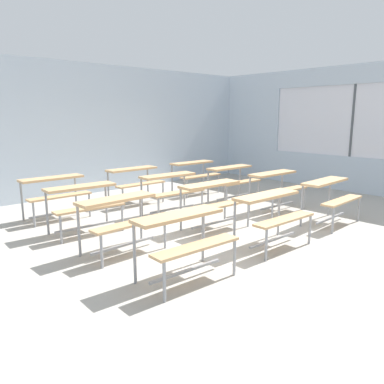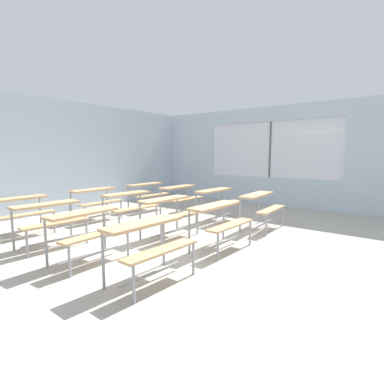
% 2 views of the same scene
% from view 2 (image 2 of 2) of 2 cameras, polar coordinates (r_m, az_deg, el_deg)
% --- Properties ---
extents(ground, '(10.00, 9.00, 0.05)m').
position_cam_2_polar(ground, '(5.29, -2.96, -10.46)').
color(ground, '#ADA89E').
extents(wall_back, '(10.00, 0.12, 3.00)m').
position_cam_2_polar(wall_back, '(8.68, -26.27, 6.02)').
color(wall_back, silver).
rests_on(wall_back, ground).
extents(wall_right, '(0.12, 9.00, 3.00)m').
position_cam_2_polar(wall_right, '(9.35, 18.22, 6.14)').
color(wall_right, silver).
rests_on(wall_right, ground).
extents(desk_bench_r0c0, '(1.12, 0.62, 0.74)m').
position_cam_2_polar(desk_bench_r0c0, '(3.78, -8.20, -8.54)').
color(desk_bench_r0c0, tan).
rests_on(desk_bench_r0c0, ground).
extents(desk_bench_r0c1, '(1.11, 0.61, 0.74)m').
position_cam_2_polar(desk_bench_r0c1, '(5.00, 5.33, -4.54)').
color(desk_bench_r0c1, tan).
rests_on(desk_bench_r0c1, ground).
extents(desk_bench_r0c2, '(1.13, 0.64, 0.74)m').
position_cam_2_polar(desk_bench_r0c2, '(6.47, 13.13, -1.97)').
color(desk_bench_r0c2, tan).
rests_on(desk_bench_r0c2, ground).
extents(desk_bench_r1c0, '(1.13, 0.64, 0.74)m').
position_cam_2_polar(desk_bench_r1c0, '(4.67, -19.31, -5.82)').
color(desk_bench_r1c0, tan).
rests_on(desk_bench_r1c0, ground).
extents(desk_bench_r1c1, '(1.12, 0.62, 0.74)m').
position_cam_2_polar(desk_bench_r1c1, '(5.70, -4.47, -3.05)').
color(desk_bench_r1c1, tan).
rests_on(desk_bench_r1c1, ground).
extents(desk_bench_r1c2, '(1.12, 0.62, 0.74)m').
position_cam_2_polar(desk_bench_r1c2, '(7.08, 4.91, -1.00)').
color(desk_bench_r1c2, tan).
rests_on(desk_bench_r1c2, ground).
extents(desk_bench_r2c0, '(1.12, 0.63, 0.74)m').
position_cam_2_polar(desk_bench_r2c0, '(5.65, -25.52, -3.86)').
color(desk_bench_r2c0, tan).
rests_on(desk_bench_r2c0, ground).
extents(desk_bench_r2c1, '(1.12, 0.64, 0.74)m').
position_cam_2_polar(desk_bench_r2c1, '(6.59, -11.80, -1.76)').
color(desk_bench_r2c1, tan).
rests_on(desk_bench_r2c1, ground).
extents(desk_bench_r2c2, '(1.11, 0.61, 0.74)m').
position_cam_2_polar(desk_bench_r2c2, '(7.73, -2.16, -0.26)').
color(desk_bench_r2c2, tan).
rests_on(desk_bench_r2c2, ground).
extents(desk_bench_r3c0, '(1.10, 0.60, 0.74)m').
position_cam_2_polar(desk_bench_r3c0, '(6.66, -29.96, -2.51)').
color(desk_bench_r3c0, tan).
rests_on(desk_bench_r3c0, ground).
extents(desk_bench_r3c1, '(1.11, 0.60, 0.74)m').
position_cam_2_polar(desk_bench_r3c1, '(7.50, -17.84, -0.86)').
color(desk_bench_r3c1, tan).
rests_on(desk_bench_r3c1, ground).
extents(desk_bench_r3c2, '(1.11, 0.61, 0.74)m').
position_cam_2_polar(desk_bench_r3c2, '(8.49, -8.42, 0.35)').
color(desk_bench_r3c2, tan).
rests_on(desk_bench_r3c2, ground).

